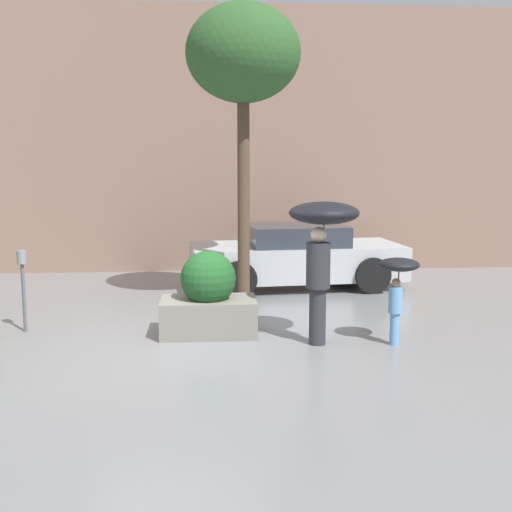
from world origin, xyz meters
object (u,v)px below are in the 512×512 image
object	(u,v)px
planter_box	(208,299)
person_child	(398,277)
parking_meter	(23,273)
parked_car_near	(296,257)
street_tree	(243,57)
person_adult	(322,233)

from	to	relation	value
planter_box	person_child	size ratio (longest dim) A/B	1.15
planter_box	parking_meter	world-z (taller)	planter_box
planter_box	parked_car_near	xyz separation A→B (m)	(1.78, 3.54, 0.08)
parking_meter	street_tree	bearing A→B (deg)	24.04
person_child	parked_car_near	bearing A→B (deg)	50.37
planter_box	parked_car_near	distance (m)	3.96
person_adult	parked_car_near	xyz separation A→B (m)	(0.20, 4.08, -0.95)
parked_car_near	person_child	bearing A→B (deg)	-173.85
parked_car_near	parking_meter	bearing A→B (deg)	120.06
person_adult	parking_meter	world-z (taller)	person_adult
person_child	parking_meter	world-z (taller)	parking_meter
street_tree	parking_meter	xyz separation A→B (m)	(-3.37, -1.51, -3.38)
planter_box	person_adult	size ratio (longest dim) A/B	0.71
street_tree	parking_meter	world-z (taller)	street_tree
planter_box	parking_meter	bearing A→B (deg)	172.81
person_adult	street_tree	world-z (taller)	street_tree
person_child	parked_car_near	xyz separation A→B (m)	(-0.84, 4.24, -0.34)
planter_box	parked_car_near	world-z (taller)	parked_car_near
person_adult	parked_car_near	size ratio (longest dim) A/B	0.45
planter_box	street_tree	bearing A→B (deg)	71.44
parked_car_near	parking_meter	size ratio (longest dim) A/B	3.54
person_child	street_tree	world-z (taller)	street_tree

